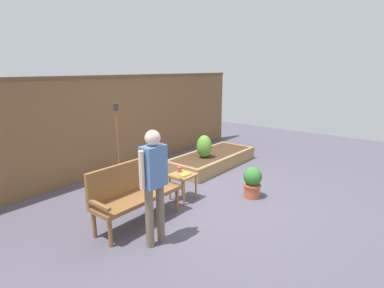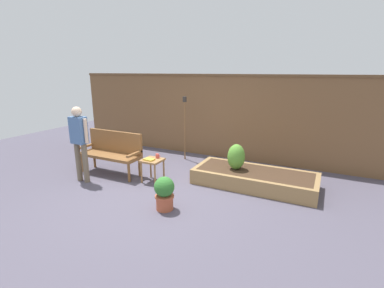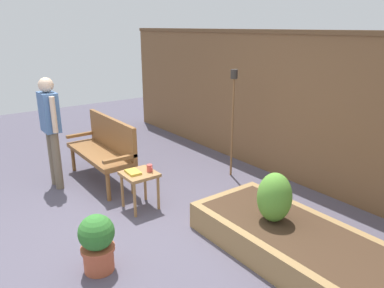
{
  "view_description": "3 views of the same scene",
  "coord_description": "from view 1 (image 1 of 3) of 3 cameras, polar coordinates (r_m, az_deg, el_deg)",
  "views": [
    {
      "loc": [
        -4.26,
        -3.0,
        2.3
      ],
      "look_at": [
        0.18,
        0.58,
        0.88
      ],
      "focal_mm": 28.59,
      "sensor_mm": 36.0,
      "label": 1
    },
    {
      "loc": [
        2.77,
        -4.17,
        2.25
      ],
      "look_at": [
        0.44,
        0.52,
        0.86
      ],
      "focal_mm": 26.12,
      "sensor_mm": 36.0,
      "label": 2
    },
    {
      "loc": [
        3.37,
        -1.64,
        2.21
      ],
      "look_at": [
        -0.25,
        1.06,
        0.75
      ],
      "focal_mm": 34.27,
      "sensor_mm": 36.0,
      "label": 3
    }
  ],
  "objects": [
    {
      "name": "ground_plane",
      "position": [
        5.7,
        3.47,
        -9.88
      ],
      "size": [
        14.0,
        14.0,
        0.0
      ],
      "primitive_type": "plane",
      "color": "#514C5B"
    },
    {
      "name": "fence_back",
      "position": [
        7.14,
        -13.69,
        3.82
      ],
      "size": [
        8.4,
        0.14,
        2.16
      ],
      "color": "brown",
      "rests_on": "ground_plane"
    },
    {
      "name": "garden_bench",
      "position": [
        4.72,
        -10.8,
        -8.14
      ],
      "size": [
        1.44,
        0.48,
        0.94
      ],
      "color": "brown",
      "rests_on": "ground_plane"
    },
    {
      "name": "side_table",
      "position": [
        5.46,
        -1.71,
        -6.43
      ],
      "size": [
        0.4,
        0.4,
        0.48
      ],
      "color": "#9E7042",
      "rests_on": "ground_plane"
    },
    {
      "name": "cup_on_table",
      "position": [
        5.53,
        -2.39,
        -4.77
      ],
      "size": [
        0.11,
        0.07,
        0.09
      ],
      "color": "#CC4C47",
      "rests_on": "side_table"
    },
    {
      "name": "book_on_table",
      "position": [
        5.37,
        -1.37,
        -5.71
      ],
      "size": [
        0.22,
        0.16,
        0.03
      ],
      "primitive_type": "cube",
      "rotation": [
        0.0,
        0.0,
        -0.06
      ],
      "color": "gold",
      "rests_on": "side_table"
    },
    {
      "name": "potted_boxwood",
      "position": [
        5.69,
        11.21,
        -6.86
      ],
      "size": [
        0.34,
        0.34,
        0.57
      ],
      "color": "#B75638",
      "rests_on": "ground_plane"
    },
    {
      "name": "raised_planter_bed",
      "position": [
        7.42,
        3.77,
        -2.9
      ],
      "size": [
        2.4,
        1.0,
        0.3
      ],
      "color": "#997547",
      "rests_on": "ground_plane"
    },
    {
      "name": "shrub_near_bench",
      "position": [
        6.99,
        2.3,
        -0.46
      ],
      "size": [
        0.35,
        0.35,
        0.52
      ],
      "color": "brown",
      "rests_on": "raised_planter_bed"
    },
    {
      "name": "tiki_torch",
      "position": [
        6.36,
        -13.82,
        2.83
      ],
      "size": [
        0.1,
        0.1,
        1.62
      ],
      "color": "brown",
      "rests_on": "ground_plane"
    },
    {
      "name": "person_by_bench",
      "position": [
        3.98,
        -7.13,
        -6.28
      ],
      "size": [
        0.47,
        0.2,
        1.56
      ],
      "color": "#70604C",
      "rests_on": "ground_plane"
    }
  ]
}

